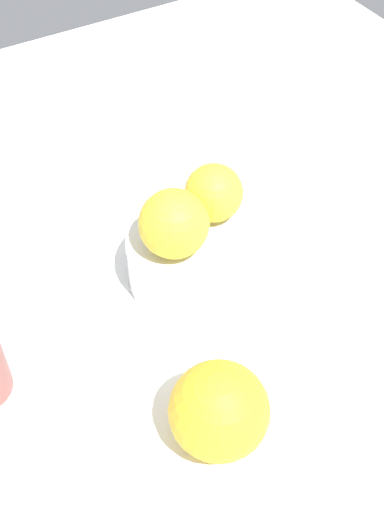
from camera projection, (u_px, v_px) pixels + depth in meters
ground_plane at (192, 283)px, 72.88cm from camera, size 110.00×110.00×2.00cm
fruit_bowl at (192, 260)px, 70.22cm from camera, size 13.48×13.48×5.50cm
orange_in_bowl_0 at (174, 224)px, 64.83cm from camera, size 6.93×6.93×6.93cm
orange_in_bowl_1 at (214, 193)px, 68.54cm from camera, size 6.07×6.07×6.07cm
orange_loose_0 at (219, 411)px, 56.35cm from camera, size 8.62×8.62×8.62cm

